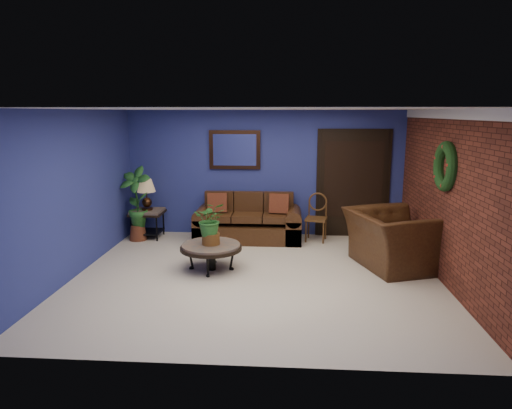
# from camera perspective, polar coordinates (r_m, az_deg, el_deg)

# --- Properties ---
(floor) EXTENTS (5.50, 5.50, 0.00)m
(floor) POSITION_cam_1_polar(r_m,az_deg,el_deg) (7.03, 0.06, -8.98)
(floor) COLOR beige
(floor) RESTS_ON ground
(wall_back) EXTENTS (5.50, 0.04, 2.50)m
(wall_back) POSITION_cam_1_polar(r_m,az_deg,el_deg) (9.16, 1.12, 3.91)
(wall_back) COLOR navy
(wall_back) RESTS_ON ground
(wall_left) EXTENTS (0.04, 5.00, 2.50)m
(wall_left) POSITION_cam_1_polar(r_m,az_deg,el_deg) (7.41, -21.69, 1.28)
(wall_left) COLOR navy
(wall_left) RESTS_ON ground
(wall_right_brick) EXTENTS (0.04, 5.00, 2.50)m
(wall_right_brick) POSITION_cam_1_polar(r_m,az_deg,el_deg) (7.07, 22.90, 0.73)
(wall_right_brick) COLOR maroon
(wall_right_brick) RESTS_ON ground
(ceiling) EXTENTS (5.50, 5.00, 0.02)m
(ceiling) POSITION_cam_1_polar(r_m,az_deg,el_deg) (6.59, 0.06, 11.86)
(ceiling) COLOR white
(ceiling) RESTS_ON wall_back
(crown_molding) EXTENTS (0.03, 5.00, 0.14)m
(crown_molding) POSITION_cam_1_polar(r_m,az_deg,el_deg) (6.95, 23.43, 10.33)
(crown_molding) COLOR white
(crown_molding) RESTS_ON wall_right_brick
(wall_mirror) EXTENTS (1.02, 0.06, 0.77)m
(wall_mirror) POSITION_cam_1_polar(r_m,az_deg,el_deg) (9.12, -2.68, 6.84)
(wall_mirror) COLOR #3D2313
(wall_mirror) RESTS_ON wall_back
(closet_door) EXTENTS (1.44, 0.06, 2.18)m
(closet_door) POSITION_cam_1_polar(r_m,az_deg,el_deg) (9.24, 12.02, 2.48)
(closet_door) COLOR black
(closet_door) RESTS_ON wall_back
(wreath) EXTENTS (0.16, 0.72, 0.72)m
(wreath) POSITION_cam_1_polar(r_m,az_deg,el_deg) (7.03, 22.60, 4.42)
(wreath) COLOR black
(wreath) RESTS_ON wall_right_brick
(sofa) EXTENTS (2.05, 0.89, 0.92)m
(sofa) POSITION_cam_1_polar(r_m,az_deg,el_deg) (8.94, -0.94, -2.46)
(sofa) COLOR #422912
(sofa) RESTS_ON ground
(coffee_table) EXTENTS (0.97, 0.97, 0.42)m
(coffee_table) POSITION_cam_1_polar(r_m,az_deg,el_deg) (7.24, -5.64, -5.40)
(coffee_table) COLOR #504B46
(coffee_table) RESTS_ON ground
(end_table) EXTENTS (0.62, 0.62, 0.56)m
(end_table) POSITION_cam_1_polar(r_m,az_deg,el_deg) (9.27, -13.39, -1.46)
(end_table) COLOR #504B46
(end_table) RESTS_ON ground
(table_lamp) EXTENTS (0.35, 0.35, 0.59)m
(table_lamp) POSITION_cam_1_polar(r_m,az_deg,el_deg) (9.17, -13.54, 1.67)
(table_lamp) COLOR #3D2313
(table_lamp) RESTS_ON end_table
(side_chair) EXTENTS (0.46, 0.46, 0.92)m
(side_chair) POSITION_cam_1_polar(r_m,az_deg,el_deg) (8.92, 7.60, -1.16)
(side_chair) COLOR brown
(side_chair) RESTS_ON ground
(armchair) EXTENTS (1.59, 1.70, 0.90)m
(armchair) POSITION_cam_1_polar(r_m,az_deg,el_deg) (7.64, 16.72, -4.23)
(armchair) COLOR #422912
(armchair) RESTS_ON ground
(coffee_plant) EXTENTS (0.56, 0.50, 0.68)m
(coffee_plant) POSITION_cam_1_polar(r_m,az_deg,el_deg) (7.13, -5.70, -2.10)
(coffee_plant) COLOR brown
(coffee_plant) RESTS_ON coffee_table
(floor_plant) EXTENTS (0.36, 0.31, 0.75)m
(floor_plant) POSITION_cam_1_polar(r_m,az_deg,el_deg) (7.45, 18.66, -5.35)
(floor_plant) COLOR brown
(floor_plant) RESTS_ON ground
(tall_plant) EXTENTS (0.73, 0.61, 1.44)m
(tall_plant) POSITION_cam_1_polar(r_m,az_deg,el_deg) (9.08, -14.73, 0.45)
(tall_plant) COLOR brown
(tall_plant) RESTS_ON ground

